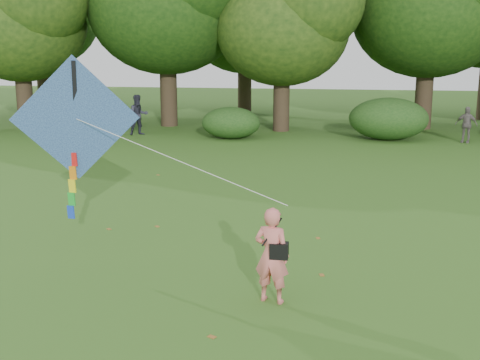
% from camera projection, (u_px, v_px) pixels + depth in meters
% --- Properties ---
extents(ground, '(100.00, 100.00, 0.00)m').
position_uv_depth(ground, '(285.00, 294.00, 10.21)').
color(ground, '#265114').
rests_on(ground, ground).
extents(man_kite_flyer, '(0.66, 0.51, 1.60)m').
position_uv_depth(man_kite_flyer, '(272.00, 255.00, 9.74)').
color(man_kite_flyer, '#DD6F68').
rests_on(man_kite_flyer, ground).
extents(bystander_left, '(1.16, 1.11, 1.89)m').
position_uv_depth(bystander_left, '(139.00, 115.00, 28.20)').
color(bystander_left, '#2A2937').
rests_on(bystander_left, ground).
extents(bystander_right, '(1.00, 0.70, 1.57)m').
position_uv_depth(bystander_right, '(466.00, 125.00, 25.98)').
color(bystander_right, slate).
rests_on(bystander_right, ground).
extents(crossbody_bag, '(0.43, 0.20, 0.67)m').
position_uv_depth(crossbody_bag, '(279.00, 250.00, 9.67)').
color(crossbody_bag, black).
rests_on(crossbody_bag, ground).
extents(flying_kite, '(5.18, 1.77, 3.11)m').
position_uv_depth(flying_kite, '(76.00, 121.00, 11.14)').
color(flying_kite, '#24509C').
rests_on(flying_kite, ground).
extents(tree_line, '(54.70, 15.30, 9.48)m').
position_uv_depth(tree_line, '(359.00, 16.00, 30.76)').
color(tree_line, '#3A2D1E').
rests_on(tree_line, ground).
extents(shrub_band, '(39.15, 3.22, 1.88)m').
position_uv_depth(shrub_band, '(304.00, 120.00, 27.09)').
color(shrub_band, '#264919').
rests_on(shrub_band, ground).
extents(fallen_leaves, '(10.15, 11.94, 0.01)m').
position_uv_depth(fallen_leaves, '(290.00, 265.00, 11.55)').
color(fallen_leaves, brown).
rests_on(fallen_leaves, ground).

